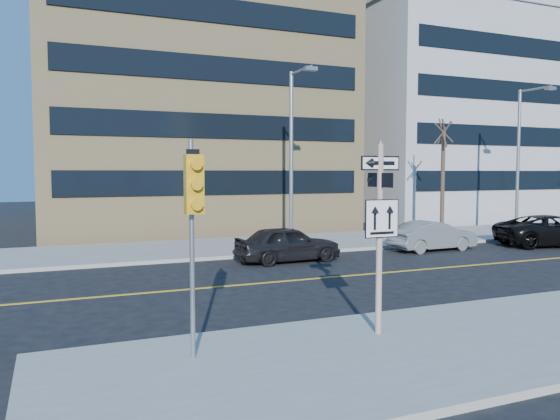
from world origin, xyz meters
name	(u,v)px	position (x,y,z in m)	size (l,w,h in m)	color
ground	(324,312)	(0.00, 0.00, 0.00)	(120.00, 120.00, 0.00)	black
far_sidewalk	(502,232)	(18.00, 12.00, 0.07)	(66.00, 6.00, 0.15)	gray
road_centerline	(540,259)	(12.00, 4.00, 0.01)	(40.00, 0.14, 0.01)	gold
sign_pole	(380,226)	(0.00, -2.51, 2.44)	(0.92, 0.92, 4.06)	white
traffic_signal	(194,202)	(-4.00, -2.66, 3.03)	(0.32, 0.45, 4.00)	gray
parked_car_a	(288,244)	(2.29, 7.51, 0.72)	(4.23, 1.70, 1.44)	black
parked_car_b	(432,236)	(9.57, 7.76, 0.67)	(4.08, 1.42, 1.35)	slate
parked_car_c	(554,231)	(15.92, 6.72, 0.75)	(5.37, 2.48, 1.49)	black
streetlight_a	(293,146)	(4.00, 10.76, 4.76)	(0.55, 2.25, 8.00)	gray
streetlight_b	(522,151)	(18.00, 10.76, 4.76)	(0.55, 2.25, 8.00)	gray
street_tree_west	(444,135)	(13.00, 11.30, 5.52)	(1.80, 1.80, 6.35)	#3E2F25
building_brick	(180,92)	(2.00, 25.00, 9.00)	(18.00, 18.00, 18.00)	tan
building_grey_mid	(449,124)	(24.00, 24.00, 7.50)	(20.00, 16.00, 15.00)	#ACAFB2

